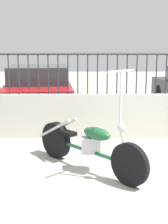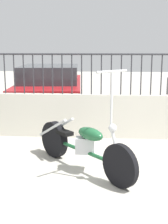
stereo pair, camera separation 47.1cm
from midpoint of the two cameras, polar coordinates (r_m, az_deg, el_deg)
The scene contains 5 objects.
ground_plane at distance 4.41m, azimuth 17.41°, elevation -13.12°, with size 40.00×40.00×0.00m, color #B7B2A5.
low_wall at distance 6.43m, azimuth 13.08°, elevation -0.86°, with size 10.16×0.18×0.89m.
fence_railing at distance 6.29m, azimuth 13.50°, elevation 7.94°, with size 10.16×0.04×0.81m.
motorcycle_green at distance 4.73m, azimuth 1.89°, elevation -5.90°, with size 1.58×1.67×1.53m.
car_red at distance 9.04m, azimuth -4.65°, elevation 4.43°, with size 2.08×4.42×1.32m.
Camera 2 is at (-0.76, -3.88, 1.81)m, focal length 50.00 mm.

